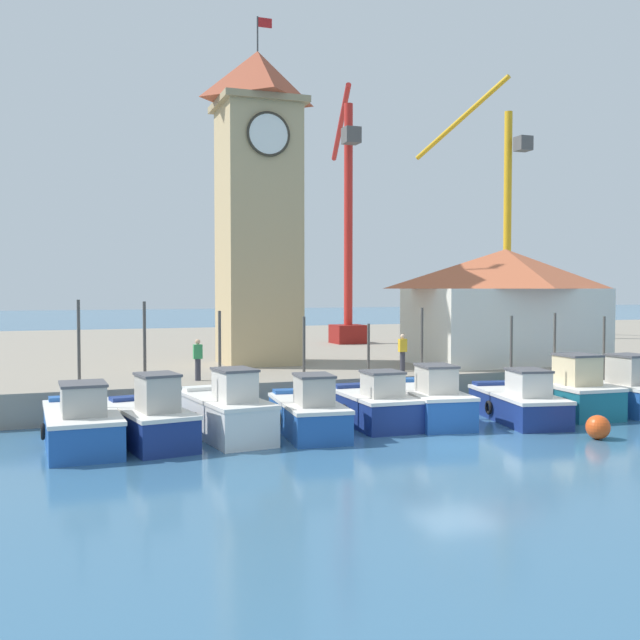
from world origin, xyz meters
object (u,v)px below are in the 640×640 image
Objects in this scene: fishing_boat_mid_left at (308,413)px; fishing_boat_far_right at (615,392)px; fishing_boat_left_outer at (151,420)px; dock_worker_near_tower at (403,352)px; dock_worker_along_quay at (198,359)px; fishing_boat_left_inner at (227,413)px; port_crane_near at (503,246)px; fishing_boat_far_left at (81,424)px; port_crane_far at (348,249)px; fishing_boat_right_inner at (519,402)px; fishing_boat_center at (374,405)px; fishing_boat_right_outer at (564,393)px; warehouse_right at (505,305)px; clock_tower at (258,202)px; fishing_boat_mid_right at (428,401)px; mooring_buoy at (598,427)px.

fishing_boat_mid_left is 12.88m from fishing_boat_far_right.
fishing_boat_left_outer reaches higher than dock_worker_near_tower.
fishing_boat_left_outer is 2.84× the size of dock_worker_along_quay.
port_crane_near is at bearing 41.82° from fishing_boat_left_inner.
fishing_boat_far_left is 0.31× the size of port_crane_far.
fishing_boat_left_inner is at bearing 176.89° from fishing_boat_right_inner.
fishing_boat_right_outer is at bearing -1.57° from fishing_boat_center.
port_crane_near reaches higher than fishing_boat_far_right.
warehouse_right is 15.46m from dock_worker_along_quay.
port_crane_near is (9.94, 22.84, 7.09)m from fishing_boat_far_right.
fishing_boat_far_left is at bearing -128.07° from clock_tower.
fishing_boat_mid_right is 23.04m from port_crane_far.
port_crane_far is (5.47, 21.38, 6.64)m from fishing_boat_mid_right.
clock_tower reaches higher than fishing_boat_far_right.
clock_tower is at bearing 115.23° from mooring_buoy.
dock_worker_along_quay reaches higher than mooring_buoy.
fishing_boat_mid_left reaches higher than mooring_buoy.
fishing_boat_right_inner is at bearing -95.79° from port_crane_far.
clock_tower is at bearing 97.50° from fishing_boat_center.
fishing_boat_far_right is 6.16m from mooring_buoy.
fishing_boat_far_right is at bearing -113.52° from port_crane_near.
clock_tower is 12.82m from warehouse_right.
fishing_boat_far_left is 1.06× the size of fishing_boat_left_inner.
fishing_boat_left_outer is 2.46m from fishing_boat_left_inner.
fishing_boat_mid_right reaches higher than dock_worker_along_quay.
dock_worker_near_tower is at bearing -133.61° from port_crane_near.
fishing_boat_mid_left is at bearing -114.98° from port_crane_far.
fishing_boat_mid_left is (2.68, -0.34, -0.10)m from fishing_boat_left_inner.
clock_tower is at bearing 130.96° from fishing_boat_right_outer.
fishing_boat_left_outer is at bearing -176.27° from fishing_boat_mid_right.
fishing_boat_mid_left is 0.92× the size of fishing_boat_mid_right.
fishing_boat_left_outer is 0.24× the size of port_crane_near.
port_crane_far is at bearing 51.87° from dock_worker_along_quay.
fishing_boat_right_outer is at bearing 0.46° from fishing_boat_far_left.
fishing_boat_far_right is 0.28× the size of clock_tower.
fishing_boat_far_left is at bearing -128.74° from port_crane_far.
dock_worker_near_tower is at bearing 102.36° from mooring_buoy.
dock_worker_near_tower reaches higher than mooring_buoy.
dock_worker_near_tower and dock_worker_along_quay have the same top height.
fishing_boat_far_left is 0.27× the size of port_crane_near.
fishing_boat_left_inner is 0.26× the size of port_crane_near.
fishing_boat_left_inner is 0.53× the size of warehouse_right.
warehouse_right reaches higher than dock_worker_near_tower.
warehouse_right reaches higher than fishing_boat_center.
fishing_boat_mid_right is 0.57× the size of warehouse_right.
fishing_boat_far_left is 0.99× the size of fishing_boat_mid_right.
fishing_boat_mid_left is at bearing -7.31° from fishing_boat_left_inner.
fishing_boat_mid_right is at bearing -71.48° from clock_tower.
fishing_boat_left_outer is 0.28× the size of clock_tower.
mooring_buoy is at bearing -94.05° from port_crane_far.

